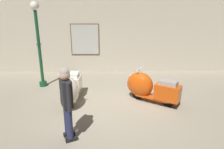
# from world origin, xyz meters

# --- Properties ---
(ground_plane) EXTENTS (60.00, 60.00, 0.00)m
(ground_plane) POSITION_xyz_m (0.00, 0.00, 0.00)
(ground_plane) COLOR gray
(showroom_back_wall) EXTENTS (18.00, 0.24, 3.41)m
(showroom_back_wall) POSITION_xyz_m (-0.01, 4.08, 1.71)
(showroom_back_wall) COLOR #BCB29E
(showroom_back_wall) RESTS_ON ground
(scooter_0) EXTENTS (0.56, 1.73, 1.06)m
(scooter_0) POSITION_xyz_m (-1.37, 0.31, 0.48)
(scooter_0) COLOR black
(scooter_0) RESTS_ON ground
(scooter_1) EXTENTS (1.67, 1.37, 1.04)m
(scooter_1) POSITION_xyz_m (1.01, 0.45, 0.47)
(scooter_1) COLOR black
(scooter_1) RESTS_ON ground
(lamppost) EXTENTS (0.31, 0.31, 3.12)m
(lamppost) POSITION_xyz_m (-2.78, 1.94, 1.82)
(lamppost) COLOR #144728
(lamppost) RESTS_ON ground
(visitor_0) EXTENTS (0.36, 0.50, 1.60)m
(visitor_0) POSITION_xyz_m (-1.09, -1.44, 0.93)
(visitor_0) COLOR black
(visitor_0) RESTS_ON ground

